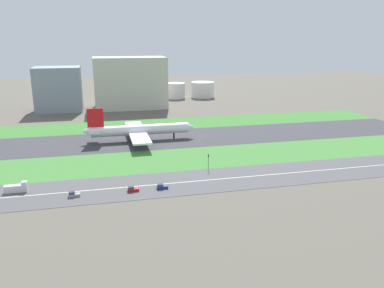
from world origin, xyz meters
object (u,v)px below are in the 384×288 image
object	(u,v)px
airliner	(138,130)
truck_0	(17,188)
car_0	(133,189)
traffic_light	(208,161)
terminal_building	(58,89)
fuel_tank_west	(176,91)
hangar_building	(130,83)
car_2	(162,187)
fuel_tank_centre	(203,90)
car_3	(74,195)

from	to	relation	value
airliner	truck_0	size ratio (longest dim) A/B	7.74
car_0	traffic_light	size ratio (longest dim) A/B	0.61
terminal_building	fuel_tank_west	size ratio (longest dim) A/B	1.97
car_0	hangar_building	xyz separation A→B (m)	(16.56, 192.00, 20.40)
car_2	hangar_building	world-z (taller)	hangar_building
car_2	fuel_tank_centre	size ratio (longest dim) A/B	0.19
car_2	car_0	size ratio (longest dim) A/B	1.00
car_2	hangar_building	distance (m)	193.15
fuel_tank_centre	truck_0	bearing A→B (deg)	-120.93
airliner	traffic_light	distance (m)	65.17
car_2	traffic_light	bearing A→B (deg)	-143.41
truck_0	car_2	bearing A→B (deg)	-10.32
car_3	hangar_building	size ratio (longest dim) A/B	0.07
truck_0	terminal_building	world-z (taller)	terminal_building
car_3	traffic_light	xyz separation A→B (m)	(57.65, 17.99, 3.37)
traffic_light	fuel_tank_west	world-z (taller)	fuel_tank_west
car_2	airliner	bearing A→B (deg)	-89.18
airliner	truck_0	bearing A→B (deg)	-128.34
airliner	fuel_tank_west	world-z (taller)	airliner
car_0	fuel_tank_centre	xyz separation A→B (m)	(92.56, 237.00, 6.77)
car_3	car_2	distance (m)	33.41
car_0	hangar_building	size ratio (longest dim) A/B	0.07
terminal_building	hangar_building	size ratio (longest dim) A/B	0.61
traffic_light	fuel_tank_west	distance (m)	220.97
car_3	car_2	world-z (taller)	same
car_0	fuel_tank_centre	size ratio (longest dim) A/B	0.19
airliner	fuel_tank_centre	size ratio (longest dim) A/B	2.81
car_2	fuel_tank_centre	bearing A→B (deg)	-108.89
car_2	fuel_tank_centre	xyz separation A→B (m)	(81.11, 237.00, 6.77)
car_3	car_2	xyz separation A→B (m)	(33.41, 0.00, 0.00)
car_0	fuel_tank_west	bearing A→B (deg)	-105.32
airliner	terminal_building	size ratio (longest dim) A/B	1.80
hangar_building	terminal_building	bearing A→B (deg)	180.00
airliner	terminal_building	distance (m)	125.81
fuel_tank_west	fuel_tank_centre	distance (m)	27.65
terminal_building	fuel_tank_west	bearing A→B (deg)	22.90
truck_0	car_2	distance (m)	55.80
truck_0	hangar_building	size ratio (longest dim) A/B	0.14
hangar_building	truck_0	bearing A→B (deg)	-108.25
fuel_tank_west	fuel_tank_centre	bearing A→B (deg)	0.00
truck_0	hangar_building	bearing A→B (deg)	71.75
terminal_building	hangar_building	bearing A→B (deg)	0.00
airliner	traffic_light	world-z (taller)	airliner
airliner	car_2	size ratio (longest dim) A/B	14.77
car_2	fuel_tank_west	distance (m)	243.04
truck_0	traffic_light	world-z (taller)	traffic_light
truck_0	terminal_building	bearing A→B (deg)	89.43
truck_0	terminal_building	distance (m)	182.72
airliner	fuel_tank_centre	distance (m)	179.01
car_2	traffic_light	distance (m)	30.37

